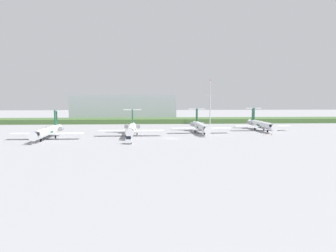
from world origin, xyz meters
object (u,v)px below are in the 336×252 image
Objects in this scene: antenna_mast at (210,106)px; safety_cone_front_marker at (264,134)px; safety_cone_mid_marker at (272,134)px; regional_jet_nearest at (48,131)px; regional_jet_second at (132,128)px; baggage_tug at (129,140)px; regional_jet_fourth at (261,124)px; regional_jet_third at (201,126)px.

antenna_mast reaches higher than safety_cone_front_marker.
antenna_mast is at bearing 103.55° from safety_cone_mid_marker.
regional_jet_second is at bearing 17.16° from regional_jet_nearest.
antenna_mast is 53.87m from safety_cone_front_marker.
baggage_tug reaches higher than safety_cone_mid_marker.
antenna_mast is 40.89× the size of safety_cone_mid_marker.
regional_jet_fourth is at bearing 17.80° from regional_jet_second.
regional_jet_nearest is 74.49m from safety_cone_front_marker.
baggage_tug reaches higher than safety_cone_front_marker.
regional_jet_fourth reaches higher than safety_cone_mid_marker.
regional_jet_second is 56.36× the size of safety_cone_front_marker.
antenna_mast is (11.61, 42.90, 6.81)m from regional_jet_third.
safety_cone_mid_marker is at bearing -96.47° from regional_jet_fourth.
regional_jet_third and regional_jet_fourth have the same top height.
regional_jet_second is at bearing 89.90° from baggage_tug.
regional_jet_second and regional_jet_third have the same top height.
regional_jet_third is 9.69× the size of baggage_tug.
safety_cone_mid_marker is (2.81, -0.21, 0.00)m from safety_cone_front_marker.
regional_jet_nearest and regional_jet_third have the same top height.
regional_jet_nearest is 9.69× the size of baggage_tug.
antenna_mast is at bearing 42.65° from regional_jet_nearest.
antenna_mast is 54.66m from safety_cone_mid_marker.
regional_jet_second is 27.20m from regional_jet_third.
antenna_mast is 40.89× the size of safety_cone_front_marker.
regional_jet_fourth is (52.28, 16.79, 0.00)m from regional_jet_second.
safety_cone_front_marker is at bearing -79.35° from antenna_mast.
safety_cone_front_marker is at bearing 5.43° from regional_jet_nearest.
baggage_tug is (-0.04, -22.49, -1.53)m from regional_jet_second.
safety_cone_front_marker is at bearing -1.45° from regional_jet_second.
safety_cone_mid_marker is at bearing 22.76° from baggage_tug.
regional_jet_fourth is 65.44m from baggage_tug.
regional_jet_fourth is at bearing 17.58° from regional_jet_nearest.
baggage_tug is (26.69, -14.24, -1.53)m from regional_jet_nearest.
safety_cone_front_marker is (74.12, 7.05, -2.26)m from regional_jet_nearest.
safety_cone_front_marker is at bearing 175.72° from safety_cone_mid_marker.
safety_cone_front_marker is 2.82m from safety_cone_mid_marker.
regional_jet_fourth is at bearing 83.53° from safety_cone_mid_marker.
baggage_tug is 52.00m from safety_cone_front_marker.
regional_jet_nearest is 1.38× the size of antenna_mast.
regional_jet_third reaches higher than baggage_tug.
regional_jet_second is 1.00× the size of regional_jet_fourth.
regional_jet_nearest is 30.29m from baggage_tug.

